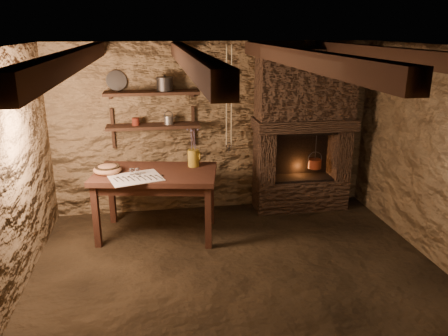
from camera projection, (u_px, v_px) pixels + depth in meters
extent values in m
plane|color=black|center=(241.00, 278.00, 4.71)|extent=(4.50, 4.50, 0.00)
cube|color=brown|center=(214.00, 128.00, 6.21)|extent=(4.50, 0.04, 2.40)
cube|color=brown|center=(313.00, 284.00, 2.46)|extent=(4.50, 0.04, 2.40)
cube|color=brown|center=(1.00, 185.00, 3.99)|extent=(0.04, 4.00, 2.40)
cube|color=brown|center=(447.00, 162.00, 4.68)|extent=(0.04, 4.00, 2.40)
cube|color=black|center=(244.00, 48.00, 3.97)|extent=(4.50, 4.00, 0.04)
cube|color=black|center=(74.00, 60.00, 3.76)|extent=(0.14, 3.95, 0.16)
cube|color=black|center=(189.00, 58.00, 3.92)|extent=(0.14, 3.95, 0.16)
cube|color=black|center=(296.00, 57.00, 4.07)|extent=(0.14, 3.95, 0.16)
cube|color=black|center=(395.00, 56.00, 4.22)|extent=(0.14, 3.95, 0.16)
cube|color=black|center=(153.00, 126.00, 5.90)|extent=(1.25, 0.30, 0.04)
cube|color=black|center=(152.00, 93.00, 5.76)|extent=(1.25, 0.30, 0.04)
cube|color=#3B281D|center=(300.00, 193.00, 6.49)|extent=(1.35, 0.45, 0.45)
cube|color=#3B281D|center=(264.00, 156.00, 6.21)|extent=(0.23, 0.45, 0.75)
cube|color=#3B281D|center=(339.00, 153.00, 6.39)|extent=(0.23, 0.45, 0.75)
cube|color=#3B281D|center=(304.00, 124.00, 6.13)|extent=(1.43, 0.51, 0.16)
cube|color=#3B281D|center=(306.00, 84.00, 5.99)|extent=(1.35, 0.45, 0.94)
cube|color=black|center=(298.00, 151.00, 6.48)|extent=(0.90, 0.06, 0.75)
cube|color=black|center=(155.00, 174.00, 5.45)|extent=(1.64, 1.12, 0.06)
cube|color=black|center=(156.00, 181.00, 5.48)|extent=(1.49, 0.97, 0.11)
cube|color=silver|center=(136.00, 178.00, 5.20)|extent=(0.70, 0.62, 0.01)
cylinder|color=#AF8921|center=(193.00, 158.00, 5.62)|extent=(0.18, 0.18, 0.22)
torus|color=#AF8921|center=(199.00, 156.00, 5.62)|extent=(0.02, 0.12, 0.12)
ellipsoid|color=#966241|center=(108.00, 169.00, 5.39)|extent=(0.45, 0.45, 0.12)
cylinder|color=#292625|center=(165.00, 85.00, 5.76)|extent=(0.28, 0.28, 0.16)
cylinder|color=#A9AAA4|center=(116.00, 81.00, 5.74)|extent=(0.29, 0.19, 0.27)
cylinder|color=#5A1B12|center=(136.00, 122.00, 5.84)|extent=(0.11, 0.11, 0.10)
cylinder|color=maroon|center=(315.00, 164.00, 6.33)|extent=(0.25, 0.25, 0.13)
torus|color=#292625|center=(315.00, 159.00, 6.30)|extent=(0.21, 0.01, 0.21)
cylinder|color=#292625|center=(316.00, 147.00, 6.25)|extent=(0.01, 0.01, 0.44)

